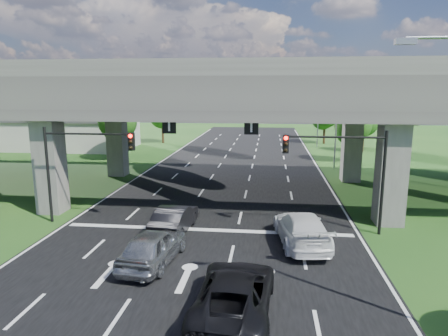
% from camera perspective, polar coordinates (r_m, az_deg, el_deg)
% --- Properties ---
extents(ground, '(160.00, 160.00, 0.00)m').
position_cam_1_polar(ground, '(20.79, -4.01, -12.15)').
color(ground, '#1A4315').
rests_on(ground, ground).
extents(road, '(18.00, 120.00, 0.03)m').
position_cam_1_polar(road, '(30.12, -0.55, -4.66)').
color(road, black).
rests_on(road, ground).
extents(overpass, '(80.00, 15.00, 10.00)m').
position_cam_1_polar(overpass, '(30.98, -0.12, 10.59)').
color(overpass, '#393634').
rests_on(overpass, ground).
extents(warehouse, '(20.00, 10.00, 4.00)m').
position_cam_1_polar(warehouse, '(61.68, -22.26, 4.52)').
color(warehouse, '#9E9E99').
rests_on(warehouse, ground).
extents(signal_right, '(5.76, 0.54, 6.00)m').
position_cam_1_polar(signal_right, '(23.45, 16.85, 0.77)').
color(signal_right, black).
rests_on(signal_right, ground).
extents(signal_left, '(5.76, 0.54, 6.00)m').
position_cam_1_polar(signal_left, '(25.73, -19.89, 1.47)').
color(signal_left, black).
rests_on(signal_left, ground).
extents(streetlight_far, '(3.38, 0.25, 10.00)m').
position_cam_1_polar(streetlight_far, '(43.33, 15.30, 7.61)').
color(streetlight_far, gray).
rests_on(streetlight_far, ground).
extents(streetlight_beyond, '(3.38, 0.25, 10.00)m').
position_cam_1_polar(streetlight_beyond, '(59.18, 12.98, 8.55)').
color(streetlight_beyond, gray).
rests_on(streetlight_beyond, ground).
extents(tree_left_near, '(4.50, 4.50, 7.80)m').
position_cam_1_polar(tree_left_near, '(48.20, -14.94, 6.71)').
color(tree_left_near, black).
rests_on(tree_left_near, ground).
extents(tree_left_mid, '(3.91, 3.90, 6.76)m').
position_cam_1_polar(tree_left_mid, '(56.77, -14.81, 6.68)').
color(tree_left_mid, black).
rests_on(tree_left_mid, ground).
extents(tree_left_far, '(4.80, 4.80, 8.32)m').
position_cam_1_polar(tree_left_far, '(63.05, -8.79, 8.20)').
color(tree_left_far, black).
rests_on(tree_left_far, ground).
extents(tree_right_near, '(4.20, 4.20, 7.28)m').
position_cam_1_polar(tree_right_near, '(47.87, 18.01, 6.13)').
color(tree_right_near, black).
rests_on(tree_right_near, ground).
extents(tree_right_mid, '(3.91, 3.90, 6.76)m').
position_cam_1_polar(tree_right_mid, '(56.32, 19.41, 6.38)').
color(tree_right_mid, black).
rests_on(tree_right_mid, ground).
extents(tree_right_far, '(4.50, 4.50, 7.80)m').
position_cam_1_polar(tree_right_far, '(63.43, 14.31, 7.71)').
color(tree_right_far, black).
rests_on(tree_right_far, ground).
extents(car_silver, '(2.55, 5.18, 1.70)m').
position_cam_1_polar(car_silver, '(19.60, -10.08, -11.00)').
color(car_silver, '#989A9F').
rests_on(car_silver, road).
extents(car_dark, '(1.99, 4.96, 1.60)m').
position_cam_1_polar(car_dark, '(23.55, -7.07, -7.21)').
color(car_dark, black).
rests_on(car_dark, road).
extents(car_white, '(3.15, 6.17, 1.71)m').
position_cam_1_polar(car_white, '(22.05, 11.01, -8.47)').
color(car_white, silver).
rests_on(car_white, road).
extents(car_trailing, '(2.99, 6.02, 1.64)m').
position_cam_1_polar(car_trailing, '(15.38, 1.57, -17.44)').
color(car_trailing, black).
rests_on(car_trailing, road).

